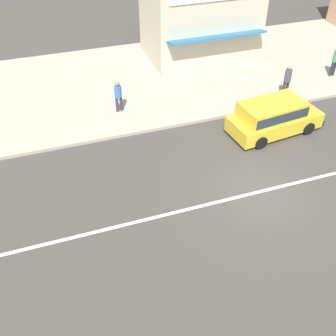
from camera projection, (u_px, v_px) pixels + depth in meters
ground_plane at (259, 192)px, 15.06m from camera, size 160.00×160.00×0.00m
lane_centre_stripe at (259, 192)px, 15.06m from camera, size 50.40×0.14×0.01m
kerb_strip at (172, 75)px, 22.46m from camera, size 68.00×10.00×0.15m
minivan_yellow_1 at (273, 116)px, 17.66m from camera, size 4.49×2.24×1.56m
pedestrian_near_clock at (287, 79)px, 19.80m from camera, size 0.34×0.34×1.72m
pedestrian_mid_kerb at (336, 59)px, 21.64m from camera, size 0.34×0.34×1.71m
pedestrian_far_end at (118, 94)px, 18.75m from camera, size 0.34×0.34×1.57m
shopfront_corner_warung at (200, 17)px, 23.01m from camera, size 6.35×5.18×4.59m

